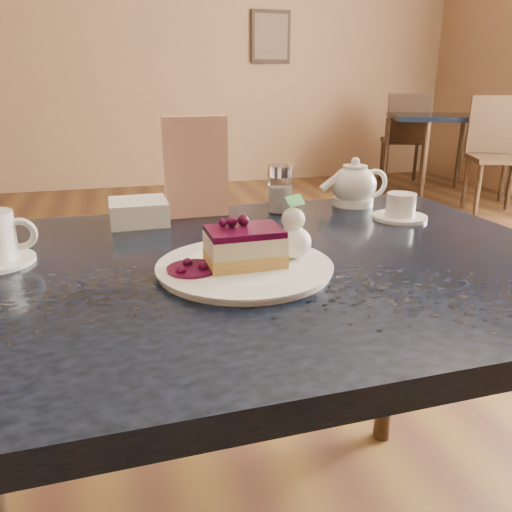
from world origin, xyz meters
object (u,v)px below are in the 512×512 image
object	(u,v)px
main_table	(238,303)
dessert_plate	(245,267)
cheesecake_slice	(245,247)
tea_set	(362,190)
bg_table_far_right	(439,189)

from	to	relation	value
main_table	dessert_plate	xyz separation A→B (m)	(0.00, -0.05, 0.09)
cheesecake_slice	tea_set	distance (m)	0.55
main_table	bg_table_far_right	bearing A→B (deg)	48.97
main_table	tea_set	size ratio (longest dim) A/B	4.53
cheesecake_slice	bg_table_far_right	xyz separation A→B (m)	(3.03, 3.59, -0.77)
cheesecake_slice	tea_set	size ratio (longest dim) A/B	0.45
main_table	dessert_plate	world-z (taller)	dessert_plate
cheesecake_slice	bg_table_far_right	bearing A→B (deg)	49.40
dessert_plate	bg_table_far_right	size ratio (longest dim) A/B	0.15
dessert_plate	tea_set	size ratio (longest dim) A/B	1.04
tea_set	bg_table_far_right	world-z (taller)	tea_set
dessert_plate	tea_set	world-z (taller)	tea_set
dessert_plate	bg_table_far_right	distance (m)	4.75
main_table	cheesecake_slice	world-z (taller)	cheesecake_slice
dessert_plate	tea_set	distance (m)	0.55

